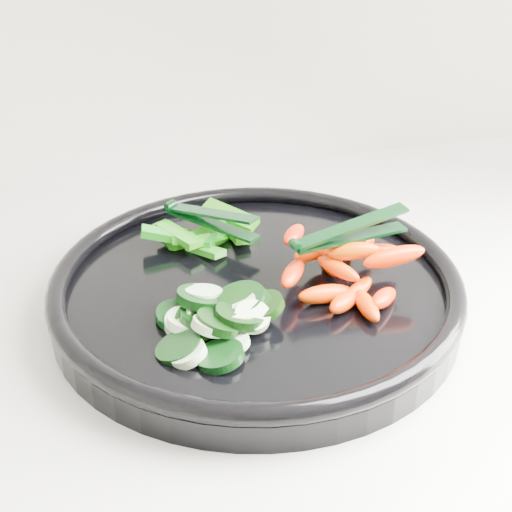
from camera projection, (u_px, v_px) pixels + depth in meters
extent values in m
cylinder|color=black|center=(256.00, 296.00, 0.66)|extent=(0.44, 0.44, 0.02)
torus|color=black|center=(256.00, 279.00, 0.65)|extent=(0.44, 0.44, 0.02)
cylinder|color=black|center=(179.00, 347.00, 0.56)|extent=(0.04, 0.05, 0.02)
cylinder|color=beige|center=(187.00, 353.00, 0.55)|extent=(0.04, 0.04, 0.02)
cylinder|color=black|center=(204.00, 322.00, 0.59)|extent=(0.06, 0.06, 0.03)
cylinder|color=beige|center=(183.00, 326.00, 0.59)|extent=(0.04, 0.04, 0.02)
cylinder|color=black|center=(199.00, 323.00, 0.59)|extent=(0.05, 0.05, 0.02)
cylinder|color=#B2CFA5|center=(183.00, 323.00, 0.59)|extent=(0.04, 0.04, 0.02)
cylinder|color=black|center=(220.00, 356.00, 0.55)|extent=(0.05, 0.05, 0.02)
cylinder|color=#D0F3C2|center=(233.00, 342.00, 0.57)|extent=(0.04, 0.04, 0.02)
cylinder|color=black|center=(212.00, 303.00, 0.62)|extent=(0.04, 0.04, 0.02)
cylinder|color=beige|center=(202.00, 313.00, 0.60)|extent=(0.04, 0.04, 0.02)
cylinder|color=black|center=(197.00, 324.00, 0.59)|extent=(0.05, 0.05, 0.01)
cylinder|color=#D3F5C4|center=(197.00, 316.00, 0.60)|extent=(0.05, 0.05, 0.01)
cylinder|color=black|center=(178.00, 316.00, 0.60)|extent=(0.05, 0.05, 0.01)
cylinder|color=beige|center=(193.00, 318.00, 0.60)|extent=(0.04, 0.04, 0.01)
cylinder|color=black|center=(199.00, 324.00, 0.59)|extent=(0.06, 0.07, 0.03)
cylinder|color=beige|center=(178.00, 316.00, 0.60)|extent=(0.04, 0.04, 0.02)
cylinder|color=black|center=(263.00, 307.00, 0.59)|extent=(0.05, 0.05, 0.02)
cylinder|color=beige|center=(241.00, 306.00, 0.59)|extent=(0.04, 0.04, 0.02)
cylinder|color=black|center=(202.00, 298.00, 0.61)|extent=(0.06, 0.06, 0.02)
cylinder|color=#B3D1A7|center=(204.00, 294.00, 0.61)|extent=(0.05, 0.05, 0.02)
cylinder|color=black|center=(219.00, 323.00, 0.57)|extent=(0.04, 0.04, 0.03)
cylinder|color=beige|center=(209.00, 326.00, 0.57)|extent=(0.03, 0.03, 0.02)
cylinder|color=black|center=(246.00, 307.00, 0.59)|extent=(0.06, 0.06, 0.03)
cylinder|color=beige|center=(252.00, 317.00, 0.58)|extent=(0.04, 0.04, 0.02)
cylinder|color=black|center=(239.00, 301.00, 0.60)|extent=(0.05, 0.05, 0.02)
cylinder|color=beige|center=(239.00, 303.00, 0.60)|extent=(0.04, 0.04, 0.02)
cylinder|color=black|center=(240.00, 316.00, 0.58)|extent=(0.06, 0.06, 0.02)
cylinder|color=beige|center=(239.00, 316.00, 0.58)|extent=(0.04, 0.04, 0.01)
ellipsoid|color=#FF5100|center=(357.00, 291.00, 0.63)|extent=(0.04, 0.03, 0.02)
ellipsoid|color=#F83F00|center=(326.00, 294.00, 0.62)|extent=(0.06, 0.03, 0.03)
ellipsoid|color=#EB4300|center=(366.00, 305.00, 0.61)|extent=(0.02, 0.05, 0.02)
ellipsoid|color=#F62A00|center=(331.00, 267.00, 0.66)|extent=(0.02, 0.04, 0.02)
ellipsoid|color=#EF1E00|center=(384.00, 298.00, 0.62)|extent=(0.04, 0.05, 0.03)
ellipsoid|color=#F62F00|center=(335.00, 262.00, 0.67)|extent=(0.03, 0.04, 0.02)
ellipsoid|color=#F93D00|center=(344.00, 302.00, 0.61)|extent=(0.05, 0.04, 0.02)
ellipsoid|color=#FF6000|center=(341.00, 238.00, 0.71)|extent=(0.02, 0.05, 0.03)
ellipsoid|color=#DF3D00|center=(328.00, 249.00, 0.69)|extent=(0.03, 0.05, 0.02)
ellipsoid|color=#FF3E00|center=(293.00, 273.00, 0.62)|extent=(0.04, 0.05, 0.02)
ellipsoid|color=#FF4800|center=(360.00, 243.00, 0.67)|extent=(0.05, 0.04, 0.02)
ellipsoid|color=#E13B00|center=(342.00, 249.00, 0.66)|extent=(0.04, 0.05, 0.03)
ellipsoid|color=#F95F00|center=(338.00, 269.00, 0.63)|extent=(0.04, 0.05, 0.02)
ellipsoid|color=#FD4C00|center=(311.00, 252.00, 0.66)|extent=(0.05, 0.05, 0.03)
ellipsoid|color=#FB1400|center=(380.00, 251.00, 0.66)|extent=(0.04, 0.01, 0.02)
ellipsoid|color=#E25100|center=(353.00, 251.00, 0.63)|extent=(0.05, 0.03, 0.03)
ellipsoid|color=#FA1C00|center=(294.00, 235.00, 0.66)|extent=(0.04, 0.05, 0.02)
ellipsoid|color=#E92A00|center=(344.00, 242.00, 0.65)|extent=(0.05, 0.02, 0.02)
ellipsoid|color=#FA3B00|center=(394.00, 257.00, 0.62)|extent=(0.06, 0.02, 0.03)
cube|color=#0A700E|center=(210.00, 237.00, 0.72)|extent=(0.05, 0.06, 0.02)
cube|color=#22730A|center=(215.00, 239.00, 0.72)|extent=(0.05, 0.04, 0.02)
cube|color=#1B710A|center=(238.00, 236.00, 0.72)|extent=(0.02, 0.05, 0.02)
cube|color=#09680C|center=(205.00, 250.00, 0.70)|extent=(0.04, 0.04, 0.01)
cube|color=#0E6709|center=(198.00, 238.00, 0.72)|extent=(0.07, 0.03, 0.02)
cube|color=#186209|center=(171.00, 233.00, 0.73)|extent=(0.03, 0.05, 0.01)
cube|color=#0F6709|center=(181.00, 236.00, 0.72)|extent=(0.03, 0.06, 0.03)
cube|color=#0F6F0A|center=(168.00, 235.00, 0.70)|extent=(0.05, 0.03, 0.02)
cube|color=#146C0A|center=(179.00, 235.00, 0.70)|extent=(0.04, 0.06, 0.01)
cube|color=#1D6109|center=(230.00, 215.00, 0.74)|extent=(0.06, 0.06, 0.02)
cylinder|color=black|center=(295.00, 245.00, 0.62)|extent=(0.01, 0.01, 0.01)
cube|color=black|center=(351.00, 238.00, 0.64)|extent=(0.11, 0.03, 0.00)
cube|color=black|center=(351.00, 226.00, 0.63)|extent=(0.11, 0.03, 0.02)
cylinder|color=black|center=(171.00, 205.00, 0.74)|extent=(0.01, 0.01, 0.01)
cube|color=black|center=(211.00, 224.00, 0.71)|extent=(0.08, 0.10, 0.00)
cube|color=black|center=(211.00, 213.00, 0.71)|extent=(0.08, 0.10, 0.02)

